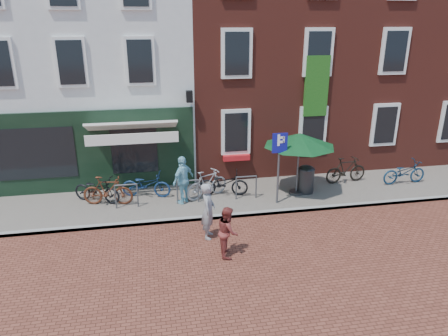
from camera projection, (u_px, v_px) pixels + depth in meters
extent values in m
plane|color=brown|center=(239.00, 217.00, 13.12)|extent=(80.00, 80.00, 0.00)
cube|color=slate|center=(258.00, 195.00, 14.66)|extent=(24.00, 3.00, 0.10)
cube|color=silver|center=(87.00, 55.00, 17.19)|extent=(8.00, 8.00, 9.00)
cube|color=maroon|center=(250.00, 41.00, 18.23)|extent=(6.00, 8.00, 10.00)
cube|color=maroon|center=(376.00, 40.00, 19.27)|extent=(6.00, 8.00, 10.00)
cylinder|color=#2E2E30|center=(306.00, 181.00, 14.65)|extent=(0.58, 0.58, 0.87)
ellipsoid|color=#2E2E30|center=(307.00, 167.00, 14.48)|extent=(0.58, 0.58, 0.26)
cylinder|color=#4C4C4F|center=(278.00, 171.00, 13.55)|extent=(0.07, 0.07, 2.29)
cube|color=navy|center=(280.00, 143.00, 13.21)|extent=(0.50, 0.04, 0.65)
cylinder|color=#4C4C4F|center=(296.00, 192.00, 14.68)|extent=(0.50, 0.50, 0.08)
cylinder|color=#4C4C4F|center=(298.00, 166.00, 14.34)|extent=(0.06, 0.06, 2.07)
cone|color=#0E451D|center=(300.00, 137.00, 13.99)|extent=(2.47, 2.47, 0.45)
imported|color=gray|center=(208.00, 211.00, 11.68)|extent=(0.54, 0.69, 1.66)
imported|color=maroon|center=(228.00, 231.00, 10.85)|extent=(0.57, 0.71, 1.38)
imported|color=#88CEE0|center=(183.00, 180.00, 13.68)|extent=(0.97, 0.96, 1.64)
imported|color=black|center=(97.00, 190.00, 13.85)|extent=(1.78, 1.31, 0.89)
imported|color=#502515|center=(108.00, 191.00, 13.64)|extent=(1.71, 0.78, 0.99)
imported|color=navy|center=(146.00, 184.00, 14.28)|extent=(1.80, 1.02, 0.89)
imported|color=#99999C|center=(207.00, 184.00, 14.21)|extent=(1.68, 1.17, 0.99)
imported|color=black|center=(224.00, 183.00, 14.39)|extent=(1.79, 0.93, 0.89)
imported|color=black|center=(346.00, 170.00, 15.51)|extent=(1.69, 0.63, 0.99)
imported|color=#0E2B45|center=(404.00, 172.00, 15.43)|extent=(1.72, 0.65, 0.89)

